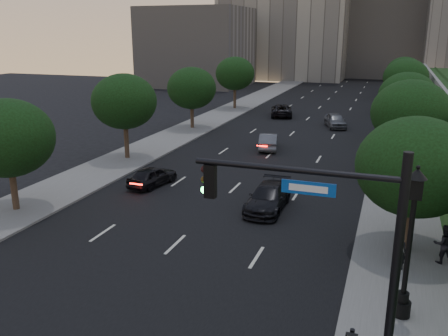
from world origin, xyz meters
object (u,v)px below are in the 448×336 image
at_px(pedestrian_a, 399,252).
at_px(sedan_far_left, 281,110).
at_px(traffic_signal_mast, 350,272).
at_px(pedestrian_c, 415,188).
at_px(sedan_near_left, 152,176).
at_px(sedan_far_right, 335,120).
at_px(street_lamp, 408,251).
at_px(sedan_near_right, 268,198).
at_px(sedan_mid_left, 268,141).
at_px(pedestrian_b, 444,244).

bearing_deg(pedestrian_a, sedan_far_left, -73.56).
bearing_deg(traffic_signal_mast, pedestrian_c, 82.16).
relative_size(sedan_near_left, sedan_far_right, 0.87).
relative_size(sedan_far_left, pedestrian_c, 3.01).
xyz_separation_m(traffic_signal_mast, street_lamp, (1.59, 4.18, -1.04)).
bearing_deg(street_lamp, sedan_near_right, 128.70).
relative_size(sedan_near_right, pedestrian_c, 2.79).
distance_m(sedan_near_left, sedan_mid_left, 13.17).
distance_m(sedan_near_right, pedestrian_c, 8.65).
distance_m(sedan_far_right, pedestrian_b, 30.90).
relative_size(sedan_near_left, sedan_mid_left, 0.91).
bearing_deg(sedan_mid_left, pedestrian_c, 126.14).
xyz_separation_m(sedan_near_left, sedan_mid_left, (4.62, 12.34, 0.04)).
bearing_deg(pedestrian_b, sedan_near_right, -38.67).
height_order(sedan_far_right, pedestrian_c, pedestrian_c).
xyz_separation_m(sedan_far_left, sedan_far_right, (6.91, -4.90, 0.03)).
bearing_deg(sedan_far_left, street_lamp, 95.12).
relative_size(sedan_near_left, pedestrian_a, 2.50).
height_order(traffic_signal_mast, sedan_near_right, traffic_signal_mast).
bearing_deg(sedan_near_right, pedestrian_c, 24.77).
xyz_separation_m(sedan_mid_left, sedan_far_left, (-2.69, 16.67, 0.02)).
xyz_separation_m(sedan_mid_left, pedestrian_a, (10.55, -19.26, 0.22)).
distance_m(sedan_near_left, pedestrian_c, 16.14).
height_order(sedan_near_right, pedestrian_a, pedestrian_a).
bearing_deg(sedan_near_left, pedestrian_c, -161.46).
bearing_deg(sedan_mid_left, traffic_signal_mast, 96.82).
height_order(traffic_signal_mast, pedestrian_c, traffic_signal_mast).
bearing_deg(sedan_far_right, traffic_signal_mast, -101.69).
relative_size(sedan_mid_left, pedestrian_a, 2.75).
distance_m(traffic_signal_mast, sedan_mid_left, 28.66).
bearing_deg(sedan_far_left, sedan_far_right, 131.10).
bearing_deg(pedestrian_a, sedan_near_right, -40.92).
xyz_separation_m(traffic_signal_mast, sedan_mid_left, (-9.08, 27.02, -2.98)).
relative_size(street_lamp, sedan_far_right, 1.28).
bearing_deg(traffic_signal_mast, street_lamp, 69.12).
bearing_deg(sedan_far_left, traffic_signal_mast, 91.51).
xyz_separation_m(traffic_signal_mast, sedan_far_left, (-11.77, 43.68, -2.95)).
height_order(sedan_mid_left, pedestrian_b, pedestrian_b).
distance_m(street_lamp, sedan_far_left, 41.75).
bearing_deg(pedestrian_b, traffic_signal_mast, 56.43).
bearing_deg(traffic_signal_mast, sedan_near_right, 112.90).
bearing_deg(sedan_far_right, sedan_far_left, 125.84).
height_order(sedan_far_left, pedestrian_b, pedestrian_b).
bearing_deg(sedan_far_right, pedestrian_a, -97.30).
relative_size(sedan_near_left, pedestrian_c, 2.24).
height_order(sedan_near_right, pedestrian_b, pedestrian_b).
relative_size(traffic_signal_mast, sedan_near_left, 1.82).
height_order(sedan_far_left, pedestrian_a, pedestrian_a).
xyz_separation_m(sedan_far_left, pedestrian_b, (15.01, -34.71, 0.30)).
height_order(sedan_mid_left, sedan_near_right, sedan_mid_left).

